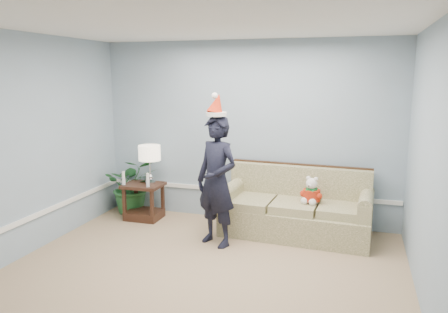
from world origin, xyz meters
TOP-DOWN VIEW (x-y plane):
  - room_shell at (0.00, 0.00)m, footprint 4.54×5.04m
  - wainscot_trim at (-1.18, 1.18)m, footprint 4.49×4.99m
  - sofa at (0.83, 2.08)m, footprint 2.05×0.97m
  - side_table at (-1.50, 2.04)m, footprint 0.58×0.49m
  - table_lamp at (-1.41, 2.09)m, footprint 0.33×0.33m
  - candle_pair at (-1.55, 1.90)m, footprint 0.46×0.05m
  - houseplant at (-1.82, 2.28)m, footprint 1.03×0.98m
  - man at (-0.11, 1.41)m, footprint 0.73×0.62m
  - santa_hat at (-0.11, 1.42)m, footprint 0.36×0.38m
  - teddy_bear at (1.04, 1.97)m, footprint 0.29×0.29m

SIDE VIEW (x-z plane):
  - side_table at x=-1.50m, z-range -0.06..0.49m
  - sofa at x=0.83m, z-range -0.14..0.80m
  - houseplant at x=-1.82m, z-range 0.00..0.90m
  - wainscot_trim at x=-1.18m, z-range 0.42..0.48m
  - teddy_bear at x=1.04m, z-range 0.44..0.81m
  - candle_pair at x=-1.55m, z-range 0.55..0.76m
  - man at x=-0.11m, z-range 0.00..1.70m
  - table_lamp at x=-1.41m, z-range 0.71..1.30m
  - room_shell at x=0.00m, z-range -0.02..2.72m
  - santa_hat at x=-0.11m, z-range 1.66..1.97m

